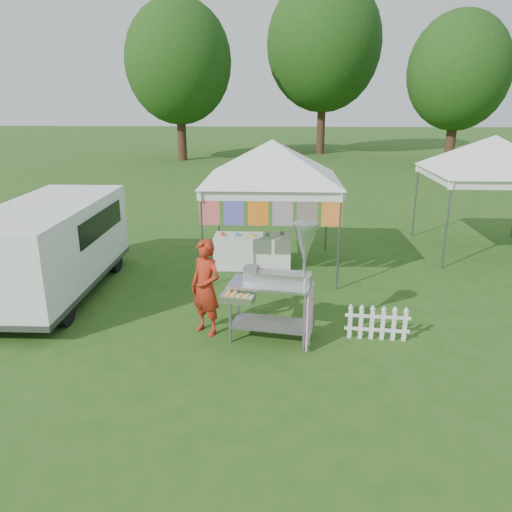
{
  "coord_description": "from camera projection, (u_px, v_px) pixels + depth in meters",
  "views": [
    {
      "loc": [
        0.18,
        -7.87,
        3.93
      ],
      "look_at": [
        -0.24,
        0.9,
        1.1
      ],
      "focal_mm": 35.0,
      "sensor_mm": 36.0,
      "label": 1
    }
  ],
  "objects": [
    {
      "name": "tree_mid",
      "position": [
        324.0,
        44.0,
        32.98
      ],
      "size": [
        7.6,
        7.6,
        11.52
      ],
      "color": "#332112",
      "rests_on": "ground"
    },
    {
      "name": "cargo_van",
      "position": [
        53.0,
        245.0,
        10.16
      ],
      "size": [
        1.84,
        4.57,
        1.89
      ],
      "rotation": [
        0.0,
        0.0,
        0.0
      ],
      "color": "white",
      "rests_on": "ground"
    },
    {
      "name": "canopy_main",
      "position": [
        272.0,
        140.0,
        11.1
      ],
      "size": [
        4.24,
        4.24,
        3.45
      ],
      "color": "#59595E",
      "rests_on": "ground"
    },
    {
      "name": "picket_fence",
      "position": [
        377.0,
        324.0,
        8.34
      ],
      "size": [
        1.08,
        0.12,
        0.56
      ],
      "rotation": [
        0.0,
        0.0,
        -0.09
      ],
      "color": "white",
      "rests_on": "ground"
    },
    {
      "name": "ground",
      "position": [
        267.0,
        332.0,
        8.69
      ],
      "size": [
        120.0,
        120.0,
        0.0
      ],
      "primitive_type": "plane",
      "color": "#274D16",
      "rests_on": "ground"
    },
    {
      "name": "canopy_right",
      "position": [
        496.0,
        135.0,
        12.28
      ],
      "size": [
        4.24,
        4.24,
        3.45
      ],
      "color": "#59595E",
      "rests_on": "ground"
    },
    {
      "name": "display_table",
      "position": [
        253.0,
        251.0,
        11.87
      ],
      "size": [
        1.8,
        0.7,
        0.78
      ],
      "primitive_type": "cube",
      "color": "white",
      "rests_on": "ground"
    },
    {
      "name": "tree_right",
      "position": [
        459.0,
        72.0,
        27.56
      ],
      "size": [
        5.6,
        5.6,
        8.42
      ],
      "color": "#332112",
      "rests_on": "ground"
    },
    {
      "name": "vendor",
      "position": [
        206.0,
        288.0,
        8.44
      ],
      "size": [
        0.73,
        0.68,
        1.67
      ],
      "primitive_type": "imported",
      "rotation": [
        0.0,
        0.0,
        -0.61
      ],
      "color": "#A52614",
      "rests_on": "ground"
    },
    {
      "name": "donut_cart",
      "position": [
        283.0,
        273.0,
        8.05
      ],
      "size": [
        1.59,
        0.98,
        2.03
      ],
      "rotation": [
        0.0,
        0.0,
        -0.17
      ],
      "color": "gray",
      "rests_on": "ground"
    },
    {
      "name": "tree_left",
      "position": [
        179.0,
        62.0,
        29.98
      ],
      "size": [
        6.4,
        6.4,
        9.53
      ],
      "color": "#332112",
      "rests_on": "ground"
    }
  ]
}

